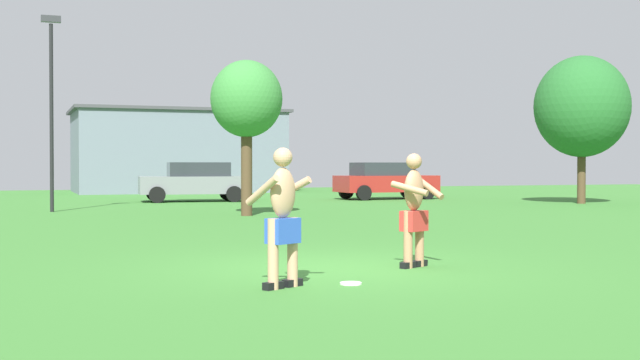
% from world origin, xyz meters
% --- Properties ---
extents(ground_plane, '(80.00, 80.00, 0.00)m').
position_xyz_m(ground_plane, '(0.00, 0.00, 0.00)').
color(ground_plane, '#38752D').
extents(player_near, '(0.81, 0.73, 1.69)m').
position_xyz_m(player_near, '(-1.29, -1.54, 0.89)').
color(player_near, black).
rests_on(player_near, ground_plane).
extents(player_in_red, '(0.77, 0.75, 1.64)m').
position_xyz_m(player_in_red, '(1.10, -0.29, 0.87)').
color(player_in_red, black).
rests_on(player_in_red, ground_plane).
extents(frisbee, '(0.27, 0.27, 0.03)m').
position_xyz_m(frisbee, '(-0.41, -1.56, 0.01)').
color(frisbee, white).
rests_on(frisbee, ground_plane).
extents(car_red_near_post, '(4.36, 2.15, 1.58)m').
position_xyz_m(car_red_near_post, '(10.67, 21.54, 0.82)').
color(car_red_near_post, maroon).
rests_on(car_red_near_post, ground_plane).
extents(car_gray_mid_lot, '(4.44, 2.34, 1.58)m').
position_xyz_m(car_gray_mid_lot, '(2.47, 22.05, 0.82)').
color(car_gray_mid_lot, slate).
rests_on(car_gray_mid_lot, ground_plane).
extents(lamp_post, '(0.60, 0.24, 6.15)m').
position_xyz_m(lamp_post, '(-3.23, 16.34, 3.74)').
color(lamp_post, black).
rests_on(lamp_post, ground_plane).
extents(outbuilding_behind_lot, '(11.26, 7.09, 4.45)m').
position_xyz_m(outbuilding_behind_lot, '(4.01, 34.56, 2.23)').
color(outbuilding_behind_lot, slate).
rests_on(outbuilding_behind_lot, ground_plane).
extents(tree_left_field, '(2.09, 2.09, 4.52)m').
position_xyz_m(tree_left_field, '(2.00, 12.30, 3.34)').
color(tree_left_field, '#4C3823').
rests_on(tree_left_field, ground_plane).
extents(tree_behind_players, '(3.58, 3.58, 5.64)m').
position_xyz_m(tree_behind_players, '(15.97, 15.20, 3.69)').
color(tree_behind_players, '#4C3823').
rests_on(tree_behind_players, ground_plane).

